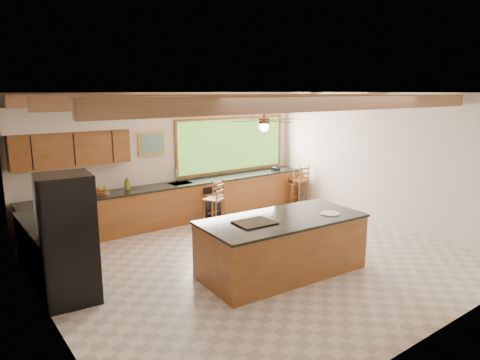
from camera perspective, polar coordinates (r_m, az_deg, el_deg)
ground at (r=8.02m, az=2.56°, el=-10.43°), size 7.20×7.20×0.00m
room_shell at (r=7.88m, az=-1.26°, el=5.84°), size 7.27×6.54×3.02m
counter_run at (r=9.48m, az=-11.03°, el=-4.13°), size 7.12×3.10×1.22m
island at (r=7.31m, az=5.61°, el=-8.64°), size 2.85×1.48×0.99m
refrigerator at (r=6.65m, az=-22.00°, el=-7.33°), size 0.81×0.79×1.90m
bar_stool_a at (r=9.99m, az=-3.50°, el=-2.18°), size 0.44×0.44×1.05m
bar_stool_b at (r=9.52m, az=-3.34°, el=-2.72°), size 0.51×0.52×1.10m
bar_stool_c at (r=11.59m, az=7.28°, el=-0.56°), size 0.35×0.35×0.97m
bar_stool_d at (r=11.58m, az=8.13°, el=-0.13°), size 0.40×0.40×1.12m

